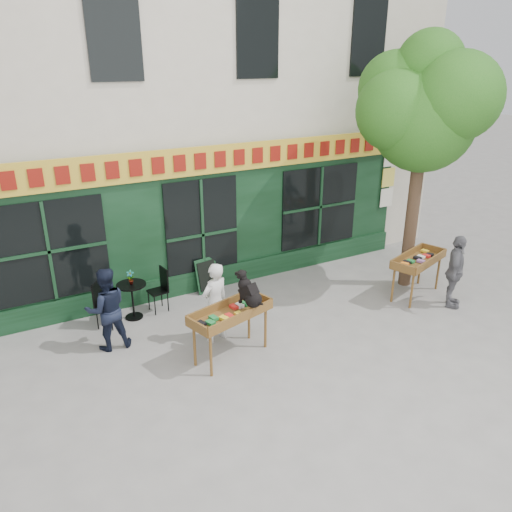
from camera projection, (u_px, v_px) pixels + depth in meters
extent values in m
plane|color=slate|center=(252.00, 334.00, 9.74)|extent=(80.00, 80.00, 0.00)
cube|color=beige|center=(140.00, 58.00, 12.76)|extent=(14.00, 7.00, 10.00)
cube|color=black|center=(200.00, 223.00, 11.11)|extent=(11.00, 0.16, 3.20)
cube|color=gold|center=(200.00, 161.00, 10.49)|extent=(11.00, 0.06, 0.60)
cube|color=maroon|center=(200.00, 161.00, 10.46)|extent=(9.60, 0.03, 0.34)
cube|color=black|center=(204.00, 279.00, 11.53)|extent=(11.00, 0.10, 0.50)
cube|color=black|center=(202.00, 234.00, 11.12)|extent=(1.70, 0.05, 2.50)
cube|color=black|center=(49.00, 251.00, 9.61)|extent=(2.20, 0.05, 2.00)
cube|color=black|center=(320.00, 207.00, 12.49)|extent=(2.20, 0.05, 2.00)
cube|color=silver|center=(386.00, 197.00, 13.48)|extent=(0.42, 0.02, 0.50)
cube|color=#E5D14C|center=(388.00, 177.00, 13.28)|extent=(0.42, 0.02, 0.50)
cube|color=silver|center=(390.00, 157.00, 13.07)|extent=(0.42, 0.02, 0.50)
cylinder|color=#382619|center=(413.00, 211.00, 11.25)|extent=(0.28, 0.28, 3.60)
sphere|color=#195513|center=(424.00, 120.00, 10.51)|extent=(2.20, 2.20, 2.20)
sphere|color=#195513|center=(438.00, 103.00, 10.96)|extent=(1.80, 1.80, 1.80)
sphere|color=#195513|center=(397.00, 111.00, 10.33)|extent=(1.70, 1.70, 1.70)
sphere|color=#195513|center=(457.00, 97.00, 9.93)|extent=(1.80, 1.80, 1.80)
sphere|color=#195513|center=(396.00, 89.00, 10.64)|extent=(1.60, 1.60, 1.60)
sphere|color=#195513|center=(430.00, 64.00, 10.23)|extent=(1.40, 1.40, 1.40)
cylinder|color=brown|center=(211.00, 356.00, 8.32)|extent=(0.05, 0.05, 0.80)
cylinder|color=brown|center=(265.00, 328.00, 9.16)|extent=(0.05, 0.05, 0.80)
cylinder|color=brown|center=(195.00, 345.00, 8.61)|extent=(0.05, 0.05, 0.80)
cylinder|color=brown|center=(249.00, 320.00, 9.45)|extent=(0.05, 0.05, 0.80)
cube|color=brown|center=(231.00, 316.00, 8.73)|extent=(1.60, 0.96, 0.05)
cube|color=brown|center=(242.00, 317.00, 8.51)|extent=(1.46, 0.44, 0.18)
cube|color=brown|center=(220.00, 306.00, 8.89)|extent=(1.46, 0.44, 0.18)
cube|color=brown|center=(231.00, 313.00, 8.71)|extent=(1.36, 0.73, 0.06)
imported|color=silver|center=(215.00, 303.00, 9.27)|extent=(0.65, 0.51, 1.57)
cylinder|color=brown|center=(412.00, 291.00, 10.61)|extent=(0.05, 0.05, 0.80)
cylinder|color=brown|center=(438.00, 273.00, 11.49)|extent=(0.05, 0.05, 0.80)
cylinder|color=brown|center=(393.00, 285.00, 10.88)|extent=(0.05, 0.05, 0.80)
cylinder|color=brown|center=(420.00, 268.00, 11.77)|extent=(0.05, 0.05, 0.80)
cube|color=brown|center=(418.00, 262.00, 11.03)|extent=(1.61, 1.02, 0.05)
cube|color=brown|center=(431.00, 262.00, 10.82)|extent=(1.44, 0.51, 0.18)
cube|color=brown|center=(407.00, 255.00, 11.19)|extent=(1.44, 0.51, 0.18)
cube|color=brown|center=(419.00, 259.00, 11.01)|extent=(1.36, 0.79, 0.06)
imported|color=#5D5C61|center=(455.00, 272.00, 10.57)|extent=(0.98, 0.89, 1.60)
cylinder|color=black|center=(134.00, 317.00, 10.35)|extent=(0.36, 0.36, 0.03)
cylinder|color=black|center=(133.00, 301.00, 10.22)|extent=(0.04, 0.04, 0.72)
cylinder|color=black|center=(131.00, 285.00, 10.08)|extent=(0.60, 0.60, 0.03)
cube|color=black|center=(107.00, 306.00, 9.86)|extent=(0.51, 0.51, 0.03)
cube|color=black|center=(97.00, 294.00, 9.79)|extent=(0.24, 0.30, 0.50)
cylinder|color=black|center=(112.00, 321.00, 9.79)|extent=(0.02, 0.02, 0.44)
cylinder|color=black|center=(118.00, 313.00, 10.06)|extent=(0.02, 0.02, 0.44)
cylinder|color=black|center=(97.00, 319.00, 9.83)|extent=(0.02, 0.02, 0.44)
cylinder|color=black|center=(104.00, 312.00, 10.11)|extent=(0.02, 0.02, 0.44)
cube|color=black|center=(158.00, 291.00, 10.48)|extent=(0.40, 0.40, 0.03)
cube|color=black|center=(164.00, 279.00, 10.48)|extent=(0.07, 0.36, 0.50)
cylinder|color=black|center=(149.00, 301.00, 10.59)|extent=(0.02, 0.02, 0.44)
cylinder|color=black|center=(155.00, 306.00, 10.37)|extent=(0.02, 0.02, 0.44)
cylinder|color=black|center=(162.00, 297.00, 10.76)|extent=(0.02, 0.02, 0.44)
cylinder|color=black|center=(168.00, 302.00, 10.53)|extent=(0.02, 0.02, 0.44)
imported|color=gray|center=(130.00, 277.00, 10.02)|extent=(0.19, 0.16, 0.30)
imported|color=black|center=(107.00, 309.00, 9.02)|extent=(0.80, 0.64, 1.58)
cube|color=black|center=(207.00, 275.00, 11.39)|extent=(0.58, 0.29, 0.79)
cube|color=black|center=(207.00, 275.00, 11.37)|extent=(0.48, 0.25, 0.65)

